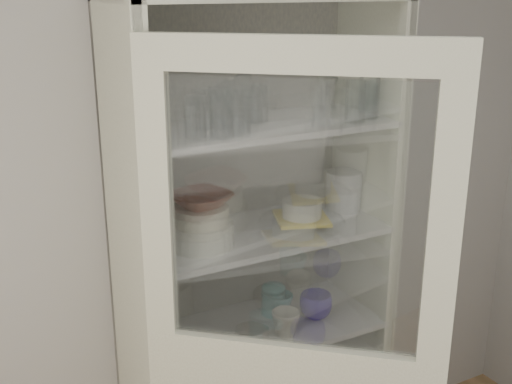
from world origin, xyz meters
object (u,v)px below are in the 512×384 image
glass_platter (302,222)px  white_canister (153,330)px  mug_blue (316,306)px  measuring_cups (250,334)px  goblet_1 (225,98)px  yellow_trivet (302,218)px  mug_teal (280,305)px  mug_white (286,323)px  plate_stack_back (190,219)px  teal_jar (273,301)px  cream_bowl (201,215)px  pantry_cabinet (248,300)px  goblet_0 (131,104)px  plate_stack_front (202,234)px  grey_bowl_stack (343,191)px  goblet_2 (244,93)px  terracotta_bowl (201,200)px  goblet_3 (328,86)px  white_ramekin (302,208)px

glass_platter → white_canister: glass_platter is taller
glass_platter → mug_blue: bearing=-16.7°
white_canister → measuring_cups: bearing=-19.2°
goblet_1 → yellow_trivet: goblet_1 is taller
glass_platter → mug_teal: 0.37m
mug_teal → mug_white: size_ratio=0.94×
plate_stack_back → mug_teal: (0.34, -0.09, -0.39)m
glass_platter → yellow_trivet: size_ratio=1.72×
teal_jar → cream_bowl: bearing=-164.0°
pantry_cabinet → mug_teal: pantry_cabinet is taller
goblet_0 → cream_bowl: 0.44m
goblet_0 → pantry_cabinet: bearing=-7.1°
plate_stack_front → mug_teal: plate_stack_front is taller
plate_stack_front → grey_bowl_stack: (0.65, 0.08, 0.04)m
goblet_0 → teal_jar: goblet_0 is taller
goblet_2 → plate_stack_back: size_ratio=0.87×
plate_stack_back → grey_bowl_stack: bearing=-7.5°
cream_bowl → yellow_trivet: size_ratio=1.01×
yellow_trivet → mug_white: size_ratio=1.76×
cream_bowl → mug_teal: 0.59m
goblet_0 → goblet_2: 0.42m
goblet_0 → measuring_cups: size_ratio=1.49×
terracotta_bowl → plate_stack_front: bearing=180.0°
yellow_trivet → measuring_cups: bearing=-170.1°
goblet_3 → mug_teal: bearing=-160.0°
goblet_1 → glass_platter: 0.55m
cream_bowl → yellow_trivet: (0.42, 0.01, -0.09)m
goblet_3 → mug_white: bearing=-143.5°
plate_stack_back → mug_teal: bearing=-14.6°
yellow_trivet → white_canister: size_ratio=1.33×
terracotta_bowl → mug_teal: (0.36, 0.07, -0.52)m
pantry_cabinet → white_ramekin: pantry_cabinet is taller
goblet_2 → mug_white: bearing=-76.0°
plate_stack_front → teal_jar: size_ratio=1.97×
mug_white → plate_stack_front: bearing=146.8°
pantry_cabinet → grey_bowl_stack: bearing=-5.1°
goblet_1 → cream_bowl: goblet_1 is taller
grey_bowl_stack → measuring_cups: bearing=-167.5°
plate_stack_front → measuring_cups: 0.45m
grey_bowl_stack → measuring_cups: 0.67m
goblet_3 → measuring_cups: size_ratio=1.54×
cream_bowl → mug_teal: cream_bowl is taller
goblet_2 → terracotta_bowl: (-0.25, -0.15, -0.32)m
white_ramekin → measuring_cups: bearing=-170.1°
goblet_2 → yellow_trivet: goblet_2 is taller
mug_teal → measuring_cups: (-0.19, -0.10, -0.03)m
mug_blue → plate_stack_front: bearing=172.7°
grey_bowl_stack → teal_jar: size_ratio=1.40×
teal_jar → white_canister: bearing=-178.5°
pantry_cabinet → goblet_0: 0.90m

